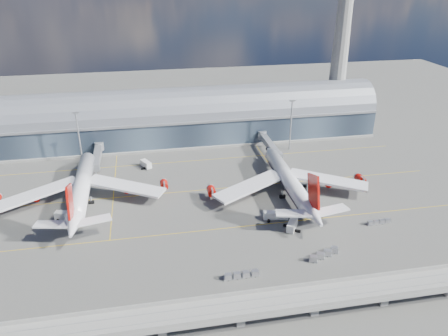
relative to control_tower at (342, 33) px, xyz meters
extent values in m
plane|color=#474744|center=(-85.00, -83.00, -51.64)|extent=(500.00, 500.00, 0.00)
cube|color=gold|center=(-85.00, -93.00, -51.63)|extent=(200.00, 0.25, 0.01)
cube|color=gold|center=(-85.00, -63.00, -51.63)|extent=(200.00, 0.25, 0.01)
cube|color=gold|center=(-85.00, -33.00, -51.63)|extent=(200.00, 0.25, 0.01)
cube|color=gold|center=(-120.00, -53.00, -51.63)|extent=(0.25, 80.00, 0.01)
cube|color=gold|center=(-50.00, -53.00, -51.63)|extent=(0.25, 80.00, 0.01)
cube|color=#202A36|center=(-85.00, -5.00, -44.64)|extent=(200.00, 28.00, 14.00)
cylinder|color=slate|center=(-85.00, -5.00, -37.64)|extent=(200.00, 28.00, 28.00)
cube|color=gray|center=(-85.00, -19.00, -37.64)|extent=(200.00, 1.00, 1.20)
cube|color=gray|center=(-85.00, -5.00, -51.04)|extent=(200.00, 30.00, 1.20)
cube|color=gray|center=(0.00, 0.00, -47.64)|extent=(18.00, 18.00, 8.00)
cone|color=gray|center=(0.00, 0.00, -6.64)|extent=(10.00, 10.00, 90.00)
cube|color=gray|center=(-85.00, -138.00, -46.14)|extent=(220.00, 8.50, 1.20)
cube|color=gray|center=(-85.00, -142.00, -45.04)|extent=(220.00, 0.40, 1.20)
cube|color=gray|center=(-85.00, -134.00, -45.04)|extent=(220.00, 0.40, 1.20)
cube|color=gray|center=(-85.00, -139.50, -45.49)|extent=(220.00, 0.12, 0.12)
cube|color=gray|center=(-85.00, -136.50, -45.49)|extent=(220.00, 0.12, 0.12)
cube|color=gray|center=(-105.00, -138.00, -49.14)|extent=(2.20, 2.20, 5.00)
cube|color=gray|center=(-85.00, -138.00, -49.14)|extent=(2.20, 2.20, 5.00)
cube|color=gray|center=(-65.00, -138.00, -49.14)|extent=(2.20, 2.20, 5.00)
cube|color=gray|center=(-45.00, -138.00, -49.14)|extent=(2.20, 2.20, 5.00)
cylinder|color=gray|center=(-135.00, -28.00, -39.14)|extent=(0.70, 0.70, 25.00)
cube|color=gray|center=(-135.00, -28.00, -26.44)|extent=(3.00, 0.40, 1.00)
cylinder|color=gray|center=(-35.00, -28.00, -39.14)|extent=(0.70, 0.70, 25.00)
cube|color=gray|center=(-35.00, -28.00, -26.44)|extent=(3.00, 0.40, 1.00)
cylinder|color=white|center=(-131.32, -62.12, -45.54)|extent=(6.69, 52.23, 6.30)
cone|color=white|center=(-131.54, -33.08, -45.54)|extent=(6.36, 7.92, 6.30)
cone|color=white|center=(-131.09, -93.13, -44.75)|extent=(6.39, 11.85, 6.30)
cube|color=#AC0E07|center=(-131.11, -90.18, -36.98)|extent=(0.78, 11.77, 13.03)
cube|color=white|center=(-147.78, -64.21, -46.32)|extent=(31.64, 22.02, 2.54)
cube|color=white|center=(-114.84, -63.96, -46.32)|extent=(31.76, 21.66, 2.54)
cylinder|color=#AC0E07|center=(-148.40, -62.25, -48.09)|extent=(3.19, 4.94, 3.15)
cylinder|color=#AC0E07|center=(-114.25, -61.99, -48.09)|extent=(3.19, 4.94, 3.15)
cylinder|color=#AC0E07|center=(-99.61, -61.88, -48.09)|extent=(3.19, 4.94, 3.15)
cylinder|color=gray|center=(-131.46, -43.72, -50.16)|extent=(0.49, 0.49, 2.95)
cylinder|color=gray|center=(-134.44, -66.08, -50.16)|extent=(0.59, 0.59, 2.95)
cylinder|color=gray|center=(-128.15, -66.03, -50.16)|extent=(0.59, 0.59, 2.95)
cylinder|color=black|center=(-134.44, -66.08, -51.10)|extent=(2.18, 1.49, 1.48)
cylinder|color=black|center=(-128.15, -66.03, -51.10)|extent=(2.18, 1.49, 1.48)
cylinder|color=white|center=(-50.34, -71.39, -45.53)|extent=(6.94, 50.19, 6.01)
cone|color=white|center=(-49.81, -43.24, -45.53)|extent=(6.16, 8.40, 6.01)
cone|color=white|center=(-50.91, -101.61, -44.70)|extent=(6.24, 12.54, 6.01)
cube|color=#AC0E07|center=(-50.85, -98.50, -36.83)|extent=(0.96, 12.40, 13.72)
cube|color=white|center=(-66.60, -73.16, -46.35)|extent=(31.61, 21.54, 2.57)
cube|color=white|center=(-34.16, -73.76, -46.35)|extent=(31.33, 22.42, 2.57)
cylinder|color=black|center=(-50.34, -71.39, -47.18)|extent=(5.95, 45.04, 5.11)
cylinder|color=#AC0E07|center=(-67.16, -71.07, -48.22)|extent=(3.41, 5.24, 3.31)
cylinder|color=#AC0E07|center=(-81.57, -70.80, -48.22)|extent=(3.41, 5.24, 3.31)
cylinder|color=#AC0E07|center=(-33.52, -71.70, -48.22)|extent=(3.41, 5.24, 3.31)
cylinder|color=#AC0E07|center=(-19.11, -71.97, -48.22)|extent=(3.41, 5.24, 3.31)
cylinder|color=gray|center=(-50.01, -53.73, -50.08)|extent=(0.52, 0.52, 3.11)
cylinder|color=gray|center=(-53.73, -75.47, -50.08)|extent=(0.62, 0.62, 3.11)
cylinder|color=gray|center=(-47.10, -75.59, -50.08)|extent=(0.62, 0.62, 3.11)
cylinder|color=black|center=(-53.73, -75.47, -51.07)|extent=(2.31, 1.60, 1.55)
cylinder|color=black|center=(-47.10, -75.59, -51.07)|extent=(2.31, 1.60, 1.55)
cube|color=gray|center=(-127.82, -31.00, -46.44)|extent=(3.00, 24.00, 3.00)
cube|color=gray|center=(-127.82, -43.00, -46.44)|extent=(3.60, 3.60, 3.40)
cylinder|color=gray|center=(-127.82, -19.00, -46.44)|extent=(4.40, 4.40, 4.00)
cylinder|color=gray|center=(-127.82, -43.00, -49.94)|extent=(0.50, 0.50, 3.40)
cylinder|color=black|center=(-127.82, -43.00, -51.29)|extent=(1.40, 0.80, 0.80)
cube|color=gray|center=(-46.84, -33.00, -46.44)|extent=(3.00, 28.00, 3.00)
cube|color=gray|center=(-46.84, -47.00, -46.44)|extent=(3.60, 3.60, 3.40)
cylinder|color=gray|center=(-46.84, -19.00, -46.44)|extent=(4.40, 4.40, 4.00)
cylinder|color=gray|center=(-46.84, -47.00, -49.94)|extent=(0.50, 0.50, 3.40)
cylinder|color=black|center=(-46.84, -47.00, -51.29)|extent=(1.40, 0.80, 0.80)
cube|color=silver|center=(-137.20, -76.20, -49.89)|extent=(5.93, 3.84, 2.84)
cylinder|color=black|center=(-135.51, -75.75, -51.14)|extent=(1.66, 2.89, 0.98)
cylinder|color=black|center=(-138.89, -76.66, -51.14)|extent=(1.66, 2.89, 0.98)
cube|color=silver|center=(-61.17, -90.58, -49.85)|extent=(9.23, 4.10, 2.90)
cylinder|color=black|center=(-58.36, -90.07, -51.14)|extent=(1.48, 2.92, 1.00)
cylinder|color=black|center=(-63.97, -91.08, -51.14)|extent=(1.48, 2.92, 1.00)
cube|color=silver|center=(-57.44, -98.07, -49.87)|extent=(5.63, 6.96, 2.87)
cylinder|color=black|center=(-58.55, -96.27, -51.14)|extent=(2.87, 2.29, 0.99)
cylinder|color=black|center=(-56.33, -99.87, -51.14)|extent=(2.87, 2.29, 0.99)
cube|color=silver|center=(-40.42, -70.79, -49.81)|extent=(4.55, 6.27, 2.97)
cylinder|color=black|center=(-41.10, -69.09, -51.12)|extent=(3.03, 2.01, 1.03)
cylinder|color=black|center=(-39.75, -72.48, -51.12)|extent=(3.03, 2.01, 1.03)
cube|color=silver|center=(-106.25, -36.36, -49.91)|extent=(5.07, 6.89, 2.80)
cylinder|color=black|center=(-105.33, -34.50, -51.15)|extent=(2.84, 2.06, 0.97)
cylinder|color=black|center=(-107.16, -38.21, -51.15)|extent=(2.84, 2.06, 0.97)
cube|color=gray|center=(-84.72, -120.11, -51.37)|extent=(2.59, 1.76, 0.32)
cube|color=#A1A1A6|center=(-84.72, -120.11, -50.52)|extent=(2.16, 1.64, 1.60)
cube|color=gray|center=(-81.95, -120.05, -51.37)|extent=(2.59, 1.76, 0.32)
cube|color=#A1A1A6|center=(-81.95, -120.05, -50.52)|extent=(2.16, 1.64, 1.60)
cube|color=gray|center=(-79.19, -119.99, -51.37)|extent=(2.59, 1.76, 0.32)
cube|color=#A1A1A6|center=(-79.19, -119.99, -50.52)|extent=(2.16, 1.64, 1.60)
cube|color=gray|center=(-76.42, -119.93, -51.37)|extent=(2.59, 1.76, 0.32)
cube|color=#A1A1A6|center=(-76.42, -119.93, -50.52)|extent=(2.16, 1.64, 1.60)
cube|color=gray|center=(-56.77, -116.72, -51.35)|extent=(3.22, 2.69, 0.34)
cube|color=#A1A1A6|center=(-56.77, -116.72, -50.43)|extent=(2.75, 2.42, 1.72)
cube|color=gray|center=(-53.98, -115.67, -51.35)|extent=(3.22, 2.69, 0.34)
cube|color=#A1A1A6|center=(-53.98, -115.67, -50.43)|extent=(2.75, 2.42, 1.72)
cube|color=gray|center=(-51.19, -114.61, -51.35)|extent=(3.22, 2.69, 0.34)
cube|color=#A1A1A6|center=(-51.19, -114.61, -50.43)|extent=(2.75, 2.42, 1.72)
cube|color=gray|center=(-48.40, -113.56, -51.35)|extent=(3.22, 2.69, 0.34)
cube|color=#A1A1A6|center=(-48.40, -113.56, -50.43)|extent=(2.75, 2.42, 1.72)
cube|color=gray|center=(-29.04, -100.58, -51.42)|extent=(2.18, 1.52, 0.26)
cube|color=#A1A1A6|center=(-29.04, -100.58, -50.72)|extent=(1.82, 1.41, 1.31)
cube|color=gray|center=(-26.76, -100.45, -51.42)|extent=(2.18, 1.52, 0.26)
cube|color=#A1A1A6|center=(-26.76, -100.45, -50.72)|extent=(1.82, 1.41, 1.31)
cube|color=gray|center=(-24.49, -100.32, -51.42)|extent=(2.18, 1.52, 0.26)
cube|color=#A1A1A6|center=(-24.49, -100.32, -50.72)|extent=(1.82, 1.41, 1.31)
cube|color=gray|center=(-22.21, -100.19, -51.42)|extent=(2.18, 1.52, 0.26)
cube|color=#A1A1A6|center=(-22.21, -100.19, -50.72)|extent=(1.82, 1.41, 1.31)
camera|label=1|loc=(-104.97, -220.87, 32.96)|focal=35.00mm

